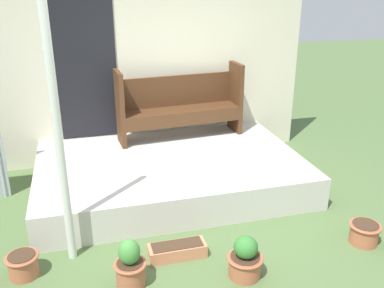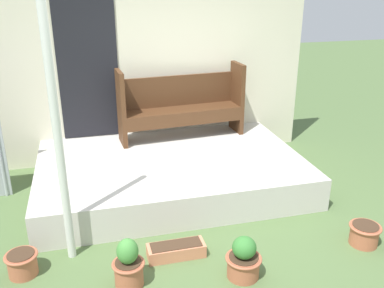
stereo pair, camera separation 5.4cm
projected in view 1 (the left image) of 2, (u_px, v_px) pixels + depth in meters
The scene contains 10 objects.
ground_plane at pixel (199, 229), 4.60m from camera, with size 24.00×24.00×0.00m, color #516B3D.
porch_slab at pixel (170, 173), 5.45m from camera, with size 3.27×2.12×0.40m.
house_wall at pixel (149, 70), 6.01m from camera, with size 4.47×0.08×2.60m.
support_post at pixel (59, 142), 3.71m from camera, with size 0.08×0.08×2.40m.
bench at pixel (180, 103), 5.95m from camera, with size 1.76×0.52×1.00m.
flower_pot_left at pixel (23, 264), 3.85m from camera, with size 0.30×0.30×0.22m.
flower_pot_middle at pixel (130, 266), 3.70m from camera, with size 0.29×0.29×0.47m.
flower_pot_right at pixel (245, 259), 3.83m from camera, with size 0.33×0.33×0.41m.
flower_pot_far_right at pixel (364, 232), 4.33m from camera, with size 0.32×0.32×0.22m.
planter_box_rect at pixel (177, 250), 4.13m from camera, with size 0.56×0.20×0.14m.
Camera 1 is at (-1.11, -3.77, 2.55)m, focal length 40.00 mm.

